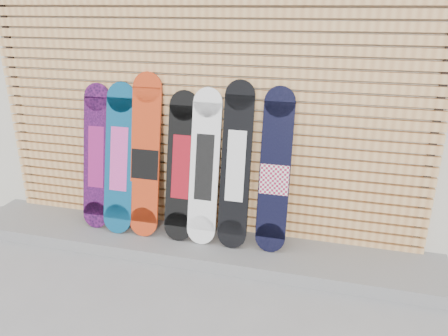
% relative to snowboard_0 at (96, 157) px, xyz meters
% --- Properties ---
extents(ground, '(80.00, 80.00, 0.00)m').
position_rel_snowboard_0_xyz_m(ground, '(1.19, -0.78, -0.83)').
color(ground, gray).
rests_on(ground, ground).
extents(building, '(12.00, 5.00, 3.60)m').
position_rel_snowboard_0_xyz_m(building, '(1.69, 2.72, 0.97)').
color(building, beige).
rests_on(building, ground).
extents(concrete_step, '(4.60, 0.70, 0.12)m').
position_rel_snowboard_0_xyz_m(concrete_step, '(1.04, -0.10, -0.77)').
color(concrete_step, slate).
rests_on(concrete_step, ground).
extents(slat_wall, '(4.26, 0.08, 2.29)m').
position_rel_snowboard_0_xyz_m(slat_wall, '(1.04, 0.19, 0.38)').
color(slat_wall, tan).
rests_on(slat_wall, ground).
extents(snowboard_0, '(0.27, 0.33, 1.42)m').
position_rel_snowboard_0_xyz_m(snowboard_0, '(0.00, 0.00, 0.00)').
color(snowboard_0, black).
rests_on(snowboard_0, concrete_step).
extents(snowboard_1, '(0.29, 0.38, 1.44)m').
position_rel_snowboard_0_xyz_m(snowboard_1, '(0.26, -0.02, 0.01)').
color(snowboard_1, navy).
rests_on(snowboard_1, concrete_step).
extents(snowboard_2, '(0.29, 0.36, 1.54)m').
position_rel_snowboard_0_xyz_m(snowboard_2, '(0.54, -0.02, 0.05)').
color(snowboard_2, '#BE3614').
rests_on(snowboard_2, concrete_step).
extents(snowboard_3, '(0.28, 0.36, 1.39)m').
position_rel_snowboard_0_xyz_m(snowboard_3, '(0.89, -0.01, -0.01)').
color(snowboard_3, black).
rests_on(snowboard_3, concrete_step).
extents(snowboard_4, '(0.27, 0.36, 1.43)m').
position_rel_snowboard_0_xyz_m(snowboard_4, '(1.12, -0.01, 0.01)').
color(snowboard_4, white).
rests_on(snowboard_4, concrete_step).
extents(snowboard_5, '(0.27, 0.36, 1.51)m').
position_rel_snowboard_0_xyz_m(snowboard_5, '(1.42, -0.01, 0.05)').
color(snowboard_5, black).
rests_on(snowboard_5, concrete_step).
extents(snowboard_6, '(0.27, 0.33, 1.47)m').
position_rel_snowboard_0_xyz_m(snowboard_6, '(1.77, -0.00, 0.02)').
color(snowboard_6, black).
rests_on(snowboard_6, concrete_step).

